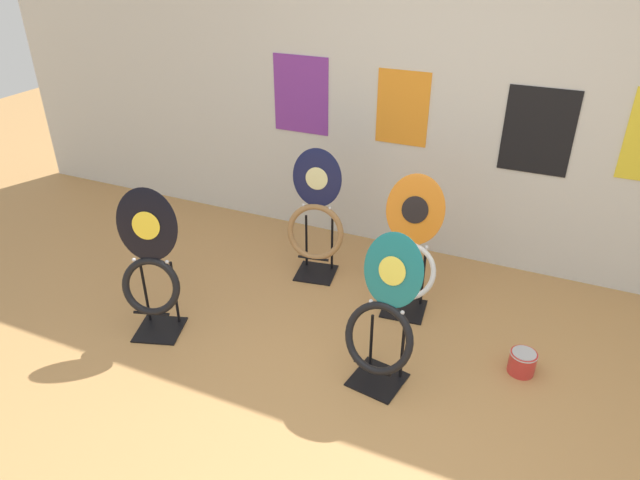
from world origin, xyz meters
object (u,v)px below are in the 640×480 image
at_px(toilet_seat_display_teal_sax, 382,323).
at_px(toilet_seat_display_orange_sun, 410,249).
at_px(toilet_seat_display_jazz_black, 150,268).
at_px(paint_can, 522,362).
at_px(toilet_seat_display_navy_moon, 316,222).

xyz_separation_m(toilet_seat_display_teal_sax, toilet_seat_display_orange_sun, (-0.07, 0.75, 0.05)).
relative_size(toilet_seat_display_jazz_black, paint_can, 6.10).
bearing_deg(toilet_seat_display_teal_sax, toilet_seat_display_jazz_black, -174.51).
bearing_deg(paint_can, toilet_seat_display_jazz_black, -166.30).
relative_size(toilet_seat_display_jazz_black, toilet_seat_display_orange_sun, 1.05).
distance_m(toilet_seat_display_teal_sax, toilet_seat_display_jazz_black, 1.44).
relative_size(toilet_seat_display_orange_sun, toilet_seat_display_navy_moon, 0.94).
relative_size(toilet_seat_display_teal_sax, toilet_seat_display_jazz_black, 0.93).
distance_m(toilet_seat_display_orange_sun, paint_can, 0.95).
height_order(toilet_seat_display_teal_sax, paint_can, toilet_seat_display_teal_sax).
distance_m(toilet_seat_display_jazz_black, toilet_seat_display_orange_sun, 1.62).
distance_m(toilet_seat_display_orange_sun, toilet_seat_display_navy_moon, 0.73).
distance_m(toilet_seat_display_jazz_black, toilet_seat_display_navy_moon, 1.19).
bearing_deg(toilet_seat_display_orange_sun, toilet_seat_display_jazz_black, -146.89).
distance_m(toilet_seat_display_jazz_black, paint_can, 2.26).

